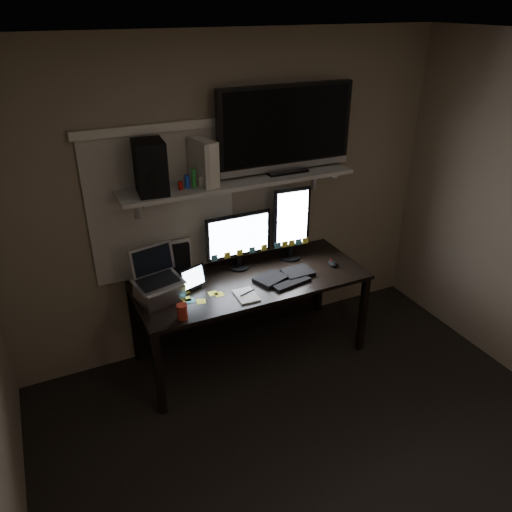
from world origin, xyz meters
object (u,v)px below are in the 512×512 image
monitor_landscape (239,241)px  monitor_portrait (291,224)px  keyboard (284,276)px  speaker (150,167)px  cup (182,312)px  desk (245,290)px  laptop (158,277)px  tv (286,129)px  game_console (203,162)px  mouse (333,263)px  tablet (193,278)px

monitor_landscape → monitor_portrait: size_ratio=0.86×
keyboard → speaker: size_ratio=1.33×
cup → desk: bearing=32.7°
desk → monitor_portrait: size_ratio=2.89×
laptop → tv: tv is taller
laptop → cup: (0.08, -0.30, -0.13)m
keyboard → laptop: 0.99m
speaker → monitor_portrait: bearing=5.0°
keyboard → game_console: bearing=140.1°
monitor_landscape → tv: bearing=1.5°
laptop → cup: laptop is taller
monitor_portrait → cup: monitor_portrait is taller
keyboard → mouse: size_ratio=4.78×
desk → laptop: (-0.72, -0.12, 0.36)m
monitor_portrait → tablet: (-0.90, -0.13, -0.22)m
mouse → speaker: bearing=179.2°
tv → cup: bearing=-153.0°
tv → speaker: size_ratio=2.98×
desk → tv: bearing=13.5°
keyboard → tablet: bearing=158.8°
game_console → speaker: (-0.39, -0.03, 0.02)m
cup → speaker: (-0.01, 0.47, 0.88)m
cup → game_console: bearing=52.8°
keyboard → tablet: 0.72m
cup → speaker: bearing=91.3°
monitor_portrait → game_console: size_ratio=1.94×
tv → game_console: size_ratio=3.36×
keyboard → tablet: (-0.70, 0.14, 0.08)m
keyboard → cup: cup is taller
desk → mouse: size_ratio=17.82×
keyboard → cup: bearing=-177.6°
cup → tablet: bearing=60.2°
speaker → cup: bearing=-83.9°
monitor_landscape → laptop: size_ratio=1.44×
tablet → game_console: 0.85m
desk → mouse: 0.75m
monitor_portrait → speaker: speaker is taller
tablet → game_console: bearing=22.3°
monitor_landscape → mouse: bearing=-22.8°
tablet → cup: (-0.19, -0.34, -0.04)m
monitor_portrait → tv: bearing=148.7°
desk → tablet: 0.53m
tablet → game_console: game_console is taller
desk → laptop: bearing=-170.6°
tablet → laptop: (-0.27, -0.04, 0.09)m
tablet → tv: (0.84, 0.17, 0.98)m
mouse → cup: 1.36m
keyboard → mouse: bearing=-10.0°
monitor_portrait → laptop: bearing=-167.8°
laptop → speaker: (0.07, 0.17, 0.74)m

